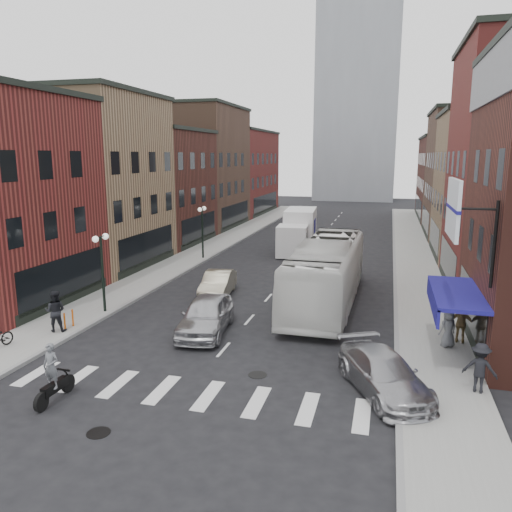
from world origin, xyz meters
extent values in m
plane|color=black|center=(0.00, 0.00, 0.00)|extent=(160.00, 160.00, 0.00)
cube|color=gray|center=(-8.50, 22.00, 0.07)|extent=(3.00, 74.00, 0.15)
cube|color=gray|center=(8.50, 22.00, 0.07)|extent=(3.00, 74.00, 0.15)
cube|color=gray|center=(-7.00, 22.00, 0.00)|extent=(0.20, 74.00, 0.16)
cube|color=gray|center=(7.00, 22.00, 0.00)|extent=(0.20, 74.00, 0.16)
cube|color=silver|center=(0.00, -3.00, 0.00)|extent=(12.00, 2.20, 0.01)
cube|color=black|center=(-10.02, 4.50, 1.60)|extent=(0.08, 7.20, 2.20)
cube|color=#997754|center=(-15.00, 14.00, 6.00)|extent=(10.00, 10.00, 12.00)
cube|color=black|center=(-10.02, 14.00, 1.60)|extent=(0.08, 8.00, 2.20)
cube|color=black|center=(-15.00, 14.00, 12.15)|extent=(10.30, 10.20, 0.30)
cube|color=#472019|center=(-15.00, 24.00, 5.00)|extent=(10.00, 10.00, 10.00)
cube|color=black|center=(-10.02, 24.00, 1.60)|extent=(0.08, 8.00, 2.20)
cube|color=black|center=(-15.00, 24.00, 10.15)|extent=(10.30, 10.20, 0.30)
cube|color=brown|center=(-15.00, 35.00, 6.50)|extent=(10.00, 12.00, 13.00)
cube|color=black|center=(-10.02, 35.00, 1.60)|extent=(0.08, 9.60, 2.20)
cube|color=black|center=(-15.00, 35.00, 13.15)|extent=(10.30, 12.20, 0.30)
cube|color=maroon|center=(-15.00, 49.00, 5.50)|extent=(10.00, 16.00, 11.00)
cube|color=black|center=(-10.02, 49.00, 1.60)|extent=(0.08, 12.80, 2.20)
cube|color=black|center=(-15.00, 49.00, 11.15)|extent=(10.30, 16.20, 0.30)
cube|color=black|center=(10.02, 4.50, 1.60)|extent=(0.08, 7.20, 2.20)
cube|color=black|center=(10.02, 14.00, 1.60)|extent=(0.08, 8.00, 2.20)
cube|color=#997754|center=(15.00, 24.00, 5.50)|extent=(10.00, 10.00, 11.00)
cube|color=black|center=(10.02, 24.00, 1.60)|extent=(0.08, 8.00, 2.20)
cube|color=brown|center=(15.00, 35.00, 6.00)|extent=(10.00, 12.00, 12.00)
cube|color=black|center=(10.02, 35.00, 1.60)|extent=(0.08, 9.60, 2.20)
cube|color=black|center=(15.00, 35.00, 12.15)|extent=(10.30, 12.20, 0.30)
cube|color=#472019|center=(15.00, 49.00, 5.00)|extent=(10.00, 16.00, 10.00)
cube|color=black|center=(10.02, 49.00, 1.60)|extent=(0.08, 12.80, 2.20)
cube|color=black|center=(15.00, 49.00, 10.15)|extent=(10.30, 16.20, 0.30)
cube|color=navy|center=(9.10, 2.50, 2.70)|extent=(1.80, 5.00, 0.15)
cube|color=navy|center=(8.25, 2.50, 2.35)|extent=(0.10, 5.00, 0.70)
cylinder|color=black|center=(9.90, 0.50, 5.00)|extent=(0.12, 0.12, 3.00)
cylinder|color=black|center=(9.20, 0.50, 6.20)|extent=(1.40, 0.08, 0.08)
cube|color=silver|center=(8.50, 0.50, 6.20)|extent=(0.12, 3.00, 2.00)
cube|color=#9399A0|center=(0.00, 78.00, 25.00)|extent=(14.00, 14.00, 50.00)
cylinder|color=black|center=(-7.40, 4.00, 2.00)|extent=(0.14, 0.14, 4.00)
cylinder|color=black|center=(-7.40, 4.00, 4.00)|extent=(0.06, 0.90, 0.06)
sphere|color=white|center=(-7.40, 3.55, 3.95)|extent=(0.32, 0.32, 0.32)
sphere|color=white|center=(-7.40, 4.45, 3.95)|extent=(0.32, 0.32, 0.32)
cylinder|color=black|center=(-7.40, 18.00, 2.00)|extent=(0.14, 0.14, 4.00)
cylinder|color=black|center=(-7.40, 18.00, 4.00)|extent=(0.06, 0.90, 0.06)
sphere|color=white|center=(-7.40, 17.55, 3.95)|extent=(0.32, 0.32, 0.32)
sphere|color=white|center=(-7.40, 18.45, 3.95)|extent=(0.32, 0.32, 0.32)
cylinder|color=#D8590C|center=(-7.60, 1.00, 0.55)|extent=(0.08, 0.08, 0.80)
cylinder|color=#D8590C|center=(-7.60, 1.60, 0.55)|extent=(0.08, 0.08, 0.80)
cube|color=silver|center=(-0.88, 20.72, 1.31)|extent=(2.53, 2.71, 2.43)
cube|color=black|center=(-0.88, 20.72, 1.56)|extent=(2.47, 1.55, 1.07)
cube|color=silver|center=(-0.88, 24.41, 2.04)|extent=(2.83, 5.24, 2.82)
cube|color=navy|center=(-0.88, 24.41, 2.04)|extent=(2.62, 2.14, 1.17)
cube|color=black|center=(-0.88, 24.22, 0.44)|extent=(2.64, 6.47, 0.34)
cylinder|color=black|center=(-2.00, 20.91, 0.44)|extent=(0.27, 0.88, 0.88)
cylinder|color=black|center=(0.24, 20.91, 0.44)|extent=(0.27, 0.88, 0.88)
cylinder|color=black|center=(-2.00, 24.22, 0.44)|extent=(0.27, 0.88, 0.88)
cylinder|color=black|center=(0.24, 24.22, 0.44)|extent=(0.27, 0.88, 0.88)
cylinder|color=black|center=(-2.00, 26.17, 0.44)|extent=(0.27, 0.88, 0.88)
cylinder|color=black|center=(0.24, 26.17, 0.44)|extent=(0.27, 0.88, 0.88)
cylinder|color=black|center=(-3.95, -3.95, 0.31)|extent=(0.13, 0.61, 0.61)
cylinder|color=black|center=(-3.95, -5.33, 0.31)|extent=(0.13, 0.61, 0.61)
cube|color=black|center=(-3.95, -4.64, 0.51)|extent=(0.28, 1.12, 0.32)
cube|color=black|center=(-3.95, -4.13, 0.88)|extent=(0.51, 0.08, 0.06)
imported|color=slate|center=(-3.95, -4.73, 1.27)|extent=(0.57, 0.39, 1.53)
imported|color=silver|center=(3.31, 8.71, 1.76)|extent=(3.15, 12.70, 3.53)
imported|color=#BABABF|center=(-1.42, 2.75, 0.84)|extent=(2.57, 5.13, 1.68)
imported|color=#B9B296|center=(-2.92, 8.69, 0.71)|extent=(2.04, 4.44, 1.41)
imported|color=#A5A5AA|center=(6.50, -1.25, 0.69)|extent=(3.87, 5.11, 1.38)
imported|color=black|center=(-7.90, 0.80, 1.09)|extent=(1.03, 0.78, 1.89)
imported|color=black|center=(9.60, -0.64, 1.01)|extent=(1.21, 0.81, 1.71)
imported|color=olive|center=(9.60, 4.03, 0.98)|extent=(1.03, 0.62, 1.66)
imported|color=slate|center=(9.02, 3.38, 0.95)|extent=(0.94, 0.86, 1.61)
camera|label=1|loc=(6.38, -17.62, 7.98)|focal=35.00mm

